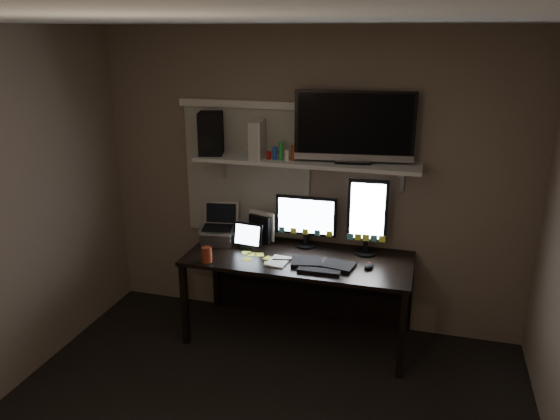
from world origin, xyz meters
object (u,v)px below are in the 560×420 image
(game_console, at_px, (258,139))
(keyboard, at_px, (322,264))
(tv, at_px, (354,127))
(tablet, at_px, (248,236))
(mouse, at_px, (369,266))
(cup, at_px, (207,254))
(speaker, at_px, (211,133))
(monitor_portrait, at_px, (367,217))
(monitor_landscape, at_px, (306,221))
(laptop, at_px, (217,225))
(desk, at_px, (302,271))

(game_console, bearing_deg, keyboard, -32.57)
(keyboard, bearing_deg, tv, 64.82)
(tablet, relative_size, game_console, 0.86)
(keyboard, relative_size, tv, 0.55)
(game_console, bearing_deg, mouse, -21.17)
(tv, distance_m, game_console, 0.77)
(cup, bearing_deg, tablet, 56.52)
(game_console, height_order, speaker, speaker)
(cup, distance_m, game_console, 1.00)
(monitor_portrait, relative_size, keyboard, 1.27)
(mouse, relative_size, tv, 0.11)
(speaker, bearing_deg, keyboard, -32.95)
(monitor_landscape, bearing_deg, monitor_portrait, -3.67)
(laptop, bearing_deg, desk, -6.81)
(monitor_landscape, relative_size, mouse, 5.09)
(laptop, distance_m, cup, 0.40)
(tv, distance_m, speaker, 1.18)
(monitor_landscape, bearing_deg, speaker, -178.09)
(cup, relative_size, tv, 0.13)
(mouse, bearing_deg, monitor_portrait, 121.37)
(monitor_portrait, relative_size, laptop, 1.91)
(desk, bearing_deg, mouse, -18.92)
(mouse, distance_m, tv, 1.06)
(desk, xyz_separation_m, mouse, (0.57, -0.20, 0.19))
(desk, distance_m, speaker, 1.36)
(keyboard, distance_m, laptop, 0.98)
(monitor_landscape, height_order, laptop, monitor_landscape)
(laptop, bearing_deg, tablet, -16.79)
(keyboard, xyz_separation_m, cup, (-0.89, -0.16, 0.04))
(monitor_landscape, height_order, keyboard, monitor_landscape)
(keyboard, xyz_separation_m, tablet, (-0.66, 0.17, 0.10))
(mouse, bearing_deg, tablet, -168.43)
(cup, bearing_deg, laptop, 99.08)
(tablet, relative_size, laptop, 0.78)
(monitor_landscape, xyz_separation_m, monitor_portrait, (0.50, -0.03, 0.09))
(tv, relative_size, game_console, 3.04)
(mouse, distance_m, game_console, 1.32)
(desk, xyz_separation_m, laptop, (-0.73, -0.03, 0.34))
(tablet, bearing_deg, keyboard, -7.68)
(speaker, bearing_deg, game_console, -18.76)
(tablet, bearing_deg, tv, 17.97)
(keyboard, distance_m, tablet, 0.69)
(mouse, xyz_separation_m, speaker, (-1.37, 0.27, 0.90))
(tv, height_order, speaker, tv)
(desk, xyz_separation_m, monitor_portrait, (0.51, 0.09, 0.49))
(desk, bearing_deg, speaker, 174.60)
(monitor_portrait, distance_m, cup, 1.30)
(desk, bearing_deg, tablet, -171.39)
(monitor_portrait, distance_m, tablet, 0.99)
(cup, xyz_separation_m, tv, (1.04, 0.50, 0.96))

